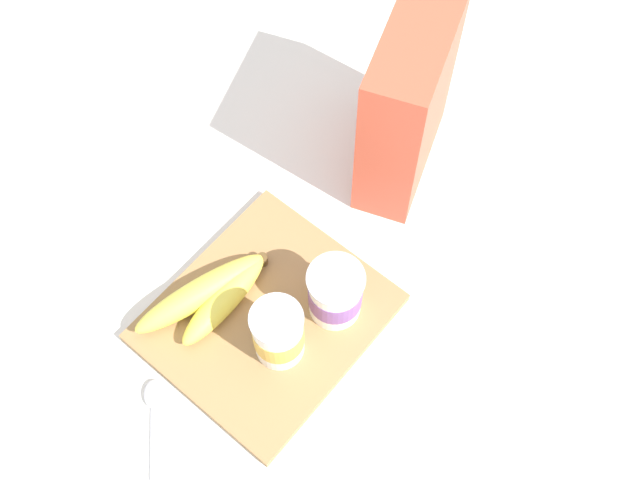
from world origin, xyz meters
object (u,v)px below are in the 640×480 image
object	(u,v)px
cutting_board	(267,317)
yogurt_cup_back	(278,333)
cereal_box	(407,104)
yogurt_cup_front	(335,293)
spoon	(153,415)
banana_bunch	(210,295)

from	to	relation	value
cutting_board	yogurt_cup_back	bearing A→B (deg)	63.11
cereal_box	yogurt_cup_back	size ratio (longest dim) A/B	2.65
cereal_box	yogurt_cup_front	xyz separation A→B (m)	(0.24, 0.08, -0.07)
cutting_board	yogurt_cup_front	size ratio (longest dim) A/B	3.17
yogurt_cup_back	spoon	bearing A→B (deg)	-21.50
cutting_board	banana_bunch	distance (m)	0.08
cutting_board	spoon	distance (m)	0.19
cutting_board	yogurt_cup_back	distance (m)	0.07
cereal_box	yogurt_cup_back	bearing A→B (deg)	170.40
yogurt_cup_back	banana_bunch	bearing A→B (deg)	-85.26
cutting_board	yogurt_cup_back	size ratio (longest dim) A/B	2.87
cereal_box	yogurt_cup_back	world-z (taller)	cereal_box
yogurt_cup_front	yogurt_cup_back	distance (m)	0.09
yogurt_cup_back	spoon	xyz separation A→B (m)	(0.16, -0.06, -0.06)
yogurt_cup_front	yogurt_cup_back	bearing A→B (deg)	-11.83
yogurt_cup_back	yogurt_cup_front	bearing A→B (deg)	168.17
yogurt_cup_front	banana_bunch	size ratio (longest dim) A/B	0.46
yogurt_cup_front	yogurt_cup_back	size ratio (longest dim) A/B	0.90
cutting_board	spoon	size ratio (longest dim) A/B	2.67
spoon	cereal_box	bearing A→B (deg)	179.60
cutting_board	banana_bunch	bearing A→B (deg)	-65.77
yogurt_cup_front	cereal_box	bearing A→B (deg)	-162.05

